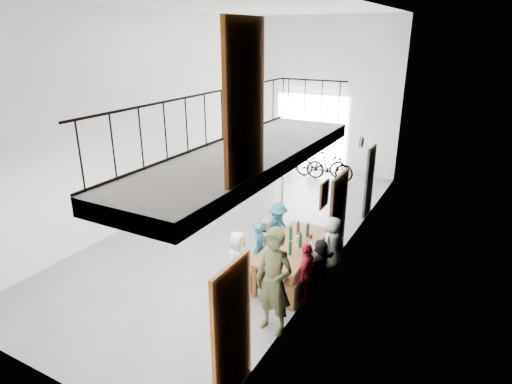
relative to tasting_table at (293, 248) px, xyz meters
The scene contains 24 objects.
floor 2.86m from the tasting_table, 142.49° to the left, with size 12.00×12.00×0.00m, color slate.
room_walls 3.98m from the tasting_table, 142.49° to the left, with size 12.00×12.00×12.00m.
gateway_portal 8.09m from the tasting_table, 108.82° to the left, with size 2.80×0.08×2.80m, color white.
right_wall_decor 1.16m from the tasting_table, 19.61° to the right, with size 0.07×8.28×5.07m.
balcony 2.68m from the tasting_table, 98.76° to the right, with size 1.52×5.62×4.00m.
tasting_table is the anchor object (origin of this frame).
bench_inner 0.80m from the tasting_table, behind, with size 0.33×2.06×0.47m, color brown.
bench_wall 0.59m from the tasting_table, ahead, with size 0.28×2.16×0.50m, color brown.
tableware 0.24m from the tasting_table, 33.55° to the left, with size 0.51×1.34×0.35m.
side_bench 5.88m from the tasting_table, 143.36° to the left, with size 0.32×1.48×0.42m, color brown.
oak_barrel 7.64m from the tasting_table, 126.32° to the left, with size 0.55×0.55×0.81m.
serving_counter 8.34m from the tasting_table, 118.29° to the left, with size 1.71×0.47×0.90m, color #3D2815.
counter_bottles 8.36m from the tasting_table, 118.22° to the left, with size 1.44×0.33×0.28m.
guest_left_a 1.19m from the tasting_table, 134.54° to the right, with size 0.60×0.39×1.23m, color white.
guest_left_b 0.77m from the tasting_table, behind, with size 0.41×0.27×1.13m, color #25637C.
guest_left_c 0.81m from the tasting_table, 157.85° to the left, with size 0.55×0.43×1.13m, color white.
guest_left_d 1.15m from the tasting_table, 131.40° to the left, with size 0.81×0.47×1.26m, color #25637C.
guest_right_a 0.82m from the tasting_table, 47.21° to the right, with size 0.72×0.30×1.22m, color #AF1E33.
guest_right_b 0.64m from the tasting_table, ahead, with size 0.95×0.30×1.03m, color black.
guest_right_c 0.99m from the tasting_table, 51.78° to the left, with size 0.59×0.39×1.22m, color white.
host_standing 1.77m from the tasting_table, 76.70° to the right, with size 0.71×0.46×1.93m, color #444929.
potted_plant 2.39m from the tasting_table, 83.86° to the left, with size 0.35×0.30×0.39m, color #1D531D.
bicycle_near 7.06m from the tasting_table, 105.26° to the left, with size 0.64×1.83×0.96m, color black.
bicycle_far 6.72m from the tasting_table, 102.56° to the left, with size 0.48×1.69×1.02m, color black.
Camera 1 is at (5.28, -9.00, 4.87)m, focal length 30.00 mm.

